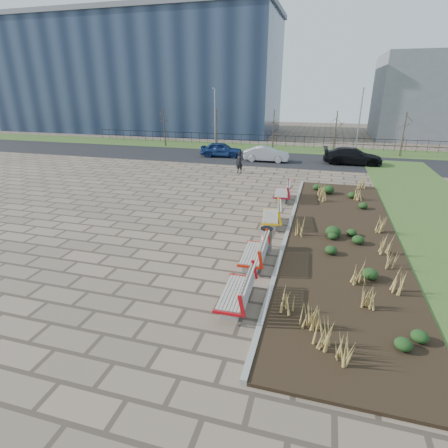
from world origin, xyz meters
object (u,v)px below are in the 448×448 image
(pedestrian, at_px, (240,162))
(car_black, at_px, (352,156))
(bench_b, at_px, (253,252))
(bench_a, at_px, (235,291))
(litter_bin, at_px, (266,240))
(bench_d, at_px, (281,192))
(car_blue, at_px, (221,150))
(lamp_west, at_px, (215,119))
(bench_c, at_px, (270,215))
(lamp_east, at_px, (359,123))
(car_silver, at_px, (266,154))

(pedestrian, height_order, car_black, pedestrian)
(bench_b, bearing_deg, bench_a, -92.20)
(bench_b, xyz_separation_m, litter_bin, (0.27, 1.26, -0.02))
(bench_d, xyz_separation_m, car_blue, (-7.12, 12.10, 0.18))
(lamp_west, bearing_deg, car_blue, -65.52)
(bench_b, bearing_deg, bench_c, 87.80)
(pedestrian, distance_m, lamp_east, 13.71)
(car_blue, bearing_deg, bench_a, -168.11)
(bench_b, distance_m, lamp_west, 26.13)
(litter_bin, distance_m, car_black, 19.15)
(bench_c, xyz_separation_m, pedestrian, (-3.92, 10.14, 0.31))
(bench_a, bearing_deg, bench_d, 88.24)
(car_blue, bearing_deg, car_black, -96.92)
(car_silver, bearing_deg, lamp_east, -57.16)
(car_black, bearing_deg, bench_d, 158.28)
(litter_bin, xyz_separation_m, lamp_west, (-9.27, 23.14, 2.56))
(litter_bin, bearing_deg, lamp_east, 78.46)
(pedestrian, relative_size, car_blue, 0.42)
(bench_c, distance_m, lamp_west, 22.35)
(bench_c, height_order, pedestrian, pedestrian)
(lamp_east, bearing_deg, pedestrian, -131.28)
(car_blue, bearing_deg, lamp_east, -76.48)
(bench_b, relative_size, car_black, 0.44)
(bench_c, relative_size, litter_bin, 2.20)
(bench_a, relative_size, car_black, 0.44)
(car_black, bearing_deg, lamp_east, -7.58)
(bench_a, bearing_deg, pedestrian, 101.27)
(car_silver, height_order, car_black, car_black)
(car_blue, bearing_deg, bench_d, -154.85)
(car_blue, distance_m, lamp_east, 13.02)
(bench_d, xyz_separation_m, pedestrian, (-3.92, 6.07, 0.31))
(bench_a, height_order, car_black, car_black)
(pedestrian, relative_size, lamp_east, 0.27)
(car_black, xyz_separation_m, lamp_west, (-13.48, 4.46, 2.33))
(bench_c, relative_size, car_silver, 0.54)
(lamp_east, bearing_deg, car_black, -96.68)
(bench_a, bearing_deg, car_silver, 95.25)
(car_silver, bearing_deg, car_black, -85.26)
(bench_d, height_order, lamp_west, lamp_west)
(bench_b, height_order, bench_d, same)
(pedestrian, xyz_separation_m, lamp_west, (-5.08, 10.16, 2.23))
(pedestrian, relative_size, lamp_west, 0.27)
(car_silver, bearing_deg, bench_d, -167.59)
(car_silver, xyz_separation_m, lamp_east, (7.69, 5.22, 2.38))
(pedestrian, xyz_separation_m, car_silver, (1.23, 4.95, -0.15))
(bench_c, xyz_separation_m, bench_d, (0.00, 4.07, 0.00))
(pedestrian, bearing_deg, lamp_east, 66.87)
(car_silver, distance_m, lamp_east, 9.59)
(bench_d, distance_m, car_blue, 14.04)
(car_blue, bearing_deg, litter_bin, -164.06)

